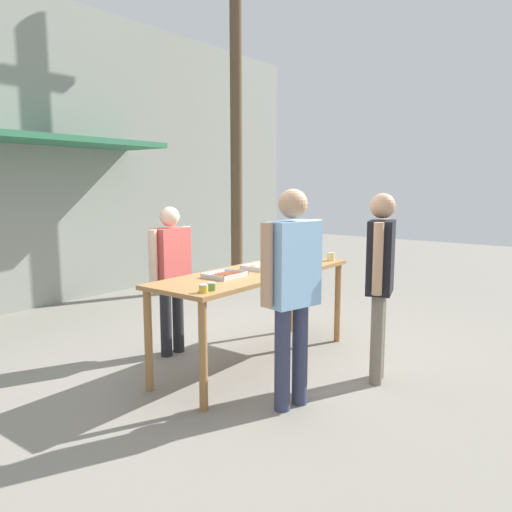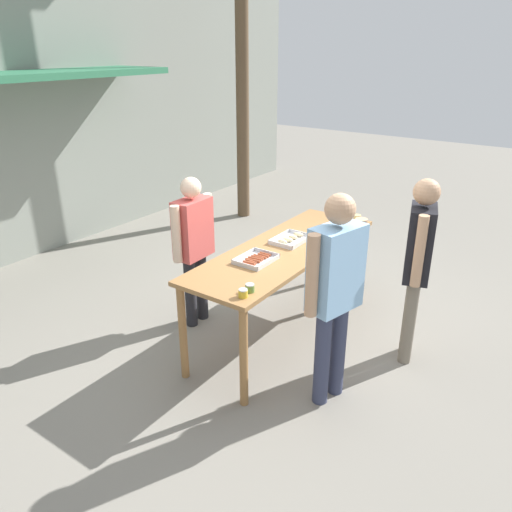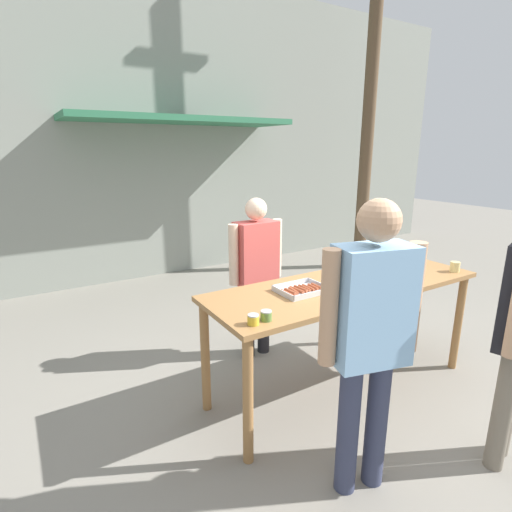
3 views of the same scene
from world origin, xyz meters
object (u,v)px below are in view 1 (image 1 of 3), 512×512
(person_customer_holding_hotdog, at_px, (292,280))
(person_customer_with_cup, at_px, (380,270))
(utility_pole, at_px, (236,94))
(condiment_jar_mustard, at_px, (204,289))
(food_tray_sausages, at_px, (224,275))
(food_tray_buns, at_px, (262,267))
(condiment_jar_ketchup, at_px, (211,286))
(beer_cup, at_px, (331,257))
(person_server_behind_table, at_px, (171,268))

(person_customer_holding_hotdog, height_order, person_customer_with_cup, person_customer_holding_hotdog)
(person_customer_holding_hotdog, bearing_deg, utility_pole, -120.95)
(condiment_jar_mustard, bearing_deg, person_customer_with_cup, -33.67)
(food_tray_sausages, distance_m, condiment_jar_mustard, 0.69)
(condiment_jar_mustard, bearing_deg, food_tray_buns, 14.46)
(food_tray_sausages, bearing_deg, condiment_jar_mustard, -153.14)
(condiment_jar_ketchup, relative_size, person_customer_with_cup, 0.04)
(beer_cup, bearing_deg, food_tray_sausages, 168.27)
(food_tray_buns, distance_m, person_customer_holding_hotdog, 1.19)
(person_customer_holding_hotdog, xyz_separation_m, utility_pole, (3.49, 3.43, 2.25))
(condiment_jar_mustard, relative_size, condiment_jar_ketchup, 1.00)
(beer_cup, bearing_deg, person_server_behind_table, 140.18)
(condiment_jar_mustard, xyz_separation_m, condiment_jar_ketchup, (0.10, 0.01, 0.00))
(condiment_jar_mustard, xyz_separation_m, utility_pole, (3.90, 2.86, 2.33))
(food_tray_sausages, xyz_separation_m, food_tray_buns, (0.59, -0.00, 0.01))
(food_tray_sausages, height_order, condiment_jar_ketchup, condiment_jar_ketchup)
(beer_cup, bearing_deg, condiment_jar_ketchup, 179.87)
(condiment_jar_ketchup, xyz_separation_m, person_customer_holding_hotdog, (0.31, -0.58, 0.08))
(condiment_jar_ketchup, xyz_separation_m, person_customer_with_cup, (1.25, -0.91, 0.06))
(food_tray_buns, distance_m, beer_cup, 0.94)
(food_tray_sausages, height_order, person_customer_with_cup, person_customer_with_cup)
(condiment_jar_mustard, xyz_separation_m, beer_cup, (2.10, 0.00, 0.01))
(beer_cup, height_order, person_customer_with_cup, person_customer_with_cup)
(condiment_jar_mustard, height_order, person_customer_with_cup, person_customer_with_cup)
(food_tray_sausages, bearing_deg, food_tray_buns, -0.02)
(person_server_behind_table, bearing_deg, beer_cup, -41.31)
(person_customer_holding_hotdog, relative_size, person_customer_with_cup, 1.02)
(beer_cup, distance_m, person_customer_holding_hotdog, 1.78)
(condiment_jar_mustard, xyz_separation_m, person_customer_with_cup, (1.35, -0.90, 0.06))
(food_tray_sausages, relative_size, person_customer_holding_hotdog, 0.20)
(condiment_jar_ketchup, bearing_deg, person_customer_with_cup, -36.03)
(condiment_jar_ketchup, distance_m, utility_pole, 5.29)
(person_server_behind_table, xyz_separation_m, utility_pole, (3.18, 1.71, 2.38))
(beer_cup, height_order, person_server_behind_table, person_server_behind_table)
(condiment_jar_ketchup, bearing_deg, person_customer_holding_hotdog, -61.77)
(food_tray_buns, bearing_deg, person_customer_with_cup, -83.17)
(condiment_jar_mustard, height_order, condiment_jar_ketchup, same)
(food_tray_sausages, relative_size, utility_pole, 0.06)
(person_customer_holding_hotdog, bearing_deg, beer_cup, -146.65)
(food_tray_buns, bearing_deg, beer_cup, -19.09)
(person_server_behind_table, relative_size, person_customer_with_cup, 0.91)
(person_server_behind_table, bearing_deg, food_tray_buns, -61.43)
(beer_cup, bearing_deg, utility_pole, 57.73)
(person_customer_holding_hotdog, xyz_separation_m, person_customer_with_cup, (0.94, -0.33, -0.02))
(food_tray_buns, distance_m, condiment_jar_mustard, 1.25)
(condiment_jar_mustard, relative_size, person_server_behind_table, 0.05)
(person_server_behind_table, bearing_deg, person_customer_holding_hotdog, -101.79)
(food_tray_buns, height_order, beer_cup, beer_cup)
(food_tray_buns, relative_size, beer_cup, 4.44)
(beer_cup, relative_size, person_customer_holding_hotdog, 0.05)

